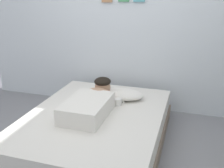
{
  "coord_description": "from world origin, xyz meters",
  "views": [
    {
      "loc": [
        0.94,
        -2.11,
        1.62
      ],
      "look_at": [
        0.1,
        0.59,
        0.62
      ],
      "focal_mm": 42.57,
      "sensor_mm": 36.0,
      "label": 1
    }
  ],
  "objects_px": {
    "pillow": "(122,94)",
    "cell_phone": "(95,107)",
    "person_lying": "(92,102)",
    "bed": "(96,129)",
    "coffee_cup": "(118,102)"
  },
  "relations": [
    {
      "from": "bed",
      "to": "person_lying",
      "type": "height_order",
      "value": "person_lying"
    },
    {
      "from": "pillow",
      "to": "coffee_cup",
      "type": "distance_m",
      "value": 0.21
    },
    {
      "from": "person_lying",
      "to": "pillow",
      "type": "bearing_deg",
      "value": 62.79
    },
    {
      "from": "person_lying",
      "to": "cell_phone",
      "type": "relative_size",
      "value": 6.57
    },
    {
      "from": "person_lying",
      "to": "cell_phone",
      "type": "height_order",
      "value": "person_lying"
    },
    {
      "from": "bed",
      "to": "person_lying",
      "type": "distance_m",
      "value": 0.31
    },
    {
      "from": "person_lying",
      "to": "coffee_cup",
      "type": "distance_m",
      "value": 0.33
    },
    {
      "from": "coffee_cup",
      "to": "pillow",
      "type": "bearing_deg",
      "value": 91.59
    },
    {
      "from": "coffee_cup",
      "to": "cell_phone",
      "type": "bearing_deg",
      "value": -145.31
    },
    {
      "from": "bed",
      "to": "coffee_cup",
      "type": "height_order",
      "value": "coffee_cup"
    },
    {
      "from": "coffee_cup",
      "to": "bed",
      "type": "bearing_deg",
      "value": -119.97
    },
    {
      "from": "pillow",
      "to": "cell_phone",
      "type": "bearing_deg",
      "value": -121.15
    },
    {
      "from": "person_lying",
      "to": "bed",
      "type": "bearing_deg",
      "value": -46.61
    },
    {
      "from": "pillow",
      "to": "cell_phone",
      "type": "relative_size",
      "value": 3.71
    },
    {
      "from": "bed",
      "to": "pillow",
      "type": "relative_size",
      "value": 3.71
    }
  ]
}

